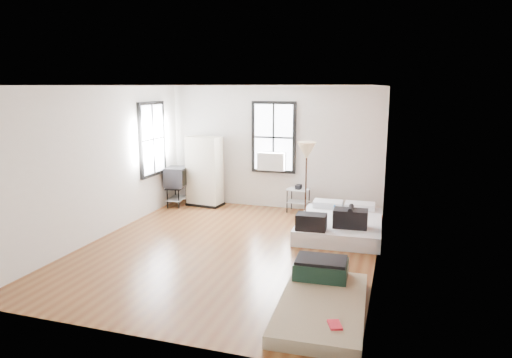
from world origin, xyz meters
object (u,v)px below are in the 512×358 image
(mattress_main, at_px, (340,224))
(wardrobe, at_px, (205,172))
(side_table, at_px, (298,194))
(tv_stand, at_px, (177,178))
(mattress_bare, at_px, (322,297))
(floor_lamp, at_px, (307,155))

(mattress_main, height_order, wardrobe, wardrobe)
(side_table, xyz_separation_m, tv_stand, (-2.87, -0.32, 0.24))
(mattress_bare, bearing_deg, wardrobe, 126.71)
(wardrobe, distance_m, tv_stand, 0.68)
(side_table, height_order, floor_lamp, floor_lamp)
(mattress_bare, relative_size, tv_stand, 2.19)
(mattress_bare, bearing_deg, floor_lamp, 102.44)
(floor_lamp, bearing_deg, tv_stand, 166.59)
(mattress_main, xyz_separation_m, floor_lamp, (-0.71, 0.15, 1.30))
(tv_stand, bearing_deg, mattress_main, -20.81)
(floor_lamp, bearing_deg, side_table, 109.33)
(mattress_main, bearing_deg, wardrobe, 158.46)
(wardrobe, distance_m, floor_lamp, 2.91)
(mattress_main, distance_m, mattress_bare, 3.12)
(mattress_bare, xyz_separation_m, floor_lamp, (-0.88, 3.26, 1.35))
(mattress_bare, height_order, wardrobe, wardrobe)
(tv_stand, bearing_deg, mattress_bare, -52.00)
(mattress_bare, relative_size, floor_lamp, 1.18)
(mattress_bare, relative_size, wardrobe, 1.24)
(wardrobe, height_order, tv_stand, wardrobe)
(mattress_main, bearing_deg, floor_lamp, 165.88)
(mattress_main, bearing_deg, side_table, 129.07)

